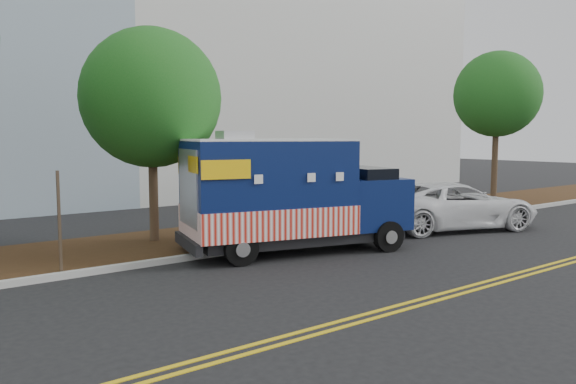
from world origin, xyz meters
TOP-DOWN VIEW (x-y plane):
  - ground at (0.00, 0.00)m, footprint 120.00×120.00m
  - curb at (0.00, 1.40)m, footprint 120.00×0.18m
  - mulch_strip at (0.00, 3.50)m, footprint 120.00×4.00m
  - centerline_near at (0.00, -4.45)m, footprint 120.00×0.10m
  - centerline_far at (0.00, -4.70)m, footprint 120.00×0.10m
  - tree_b at (-1.00, 3.78)m, footprint 3.94×3.94m
  - tree_d at (14.66, 2.82)m, footprint 3.73×3.73m
  - sign_post at (-4.23, 1.55)m, footprint 0.06×0.06m
  - food_truck at (1.45, 0.67)m, footprint 6.59×3.69m
  - white_car at (8.31, 0.30)m, footprint 6.28×4.38m

SIDE VIEW (x-z plane):
  - ground at x=0.00m, z-range 0.00..0.00m
  - centerline_near at x=0.00m, z-range 0.00..0.01m
  - centerline_far at x=0.00m, z-range 0.00..0.01m
  - curb at x=0.00m, z-range 0.00..0.15m
  - mulch_strip at x=0.00m, z-range 0.00..0.15m
  - white_car at x=8.31m, z-range 0.00..1.59m
  - sign_post at x=-4.23m, z-range 0.00..2.40m
  - food_truck at x=1.45m, z-range -0.16..3.14m
  - tree_b at x=-1.00m, z-range 1.12..7.32m
  - tree_d at x=14.66m, z-range 1.54..8.38m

